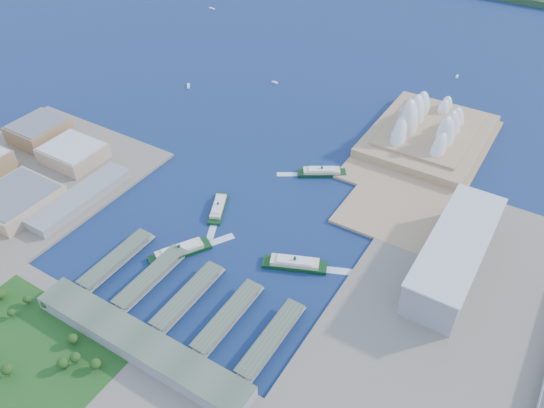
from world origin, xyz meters
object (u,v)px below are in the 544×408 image
Objects in this scene: ferry_a at (218,206)px; ferry_d at (295,262)px; toaster_building at (455,254)px; opera_house at (432,118)px; ferry_c at (179,250)px; ferry_b at (322,170)px.

ferry_d reaches higher than ferry_a.
opera_house is at bearing 114.23° from toaster_building.
ferry_d is (-33.58, -271.19, -26.39)m from opera_house.
toaster_building is 3.09× the size of ferry_a.
ferry_c is (7.85, -72.13, 0.92)m from ferry_a.
opera_house is at bearing -30.06° from ferry_d.
toaster_building is at bearing -65.77° from opera_house.
ferry_b reaches higher than ferry_a.
opera_house is 219.62m from toaster_building.
ferry_a is at bearing -120.27° from opera_house.
opera_house is 154.90m from ferry_b.
opera_house is 274.54m from ferry_d.
ferry_b is (62.36, 112.04, 0.44)m from ferry_a.
ferry_a is (-141.51, -242.46, -27.26)m from opera_house.
ferry_a is 0.84× the size of ferry_c.
ferry_c is at bearing 90.44° from ferry_d.
ferry_a is at bearing -61.23° from ferry_b.
toaster_building is 2.83× the size of ferry_b.
toaster_building reaches higher than ferry_a.
ferry_c is 1.01× the size of ferry_d.
ferry_d is at bearing -14.19° from ferry_b.
ferry_a is 0.84× the size of ferry_d.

